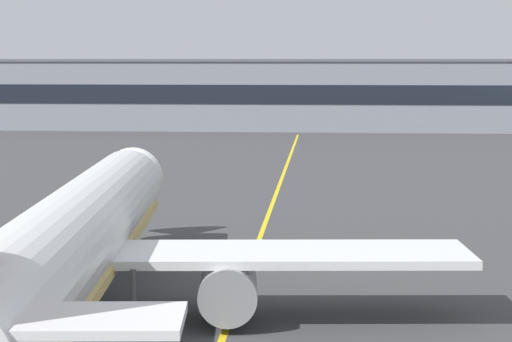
{
  "coord_description": "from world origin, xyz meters",
  "views": [
    {
      "loc": [
        4.99,
        -23.05,
        10.49
      ],
      "look_at": [
        1.67,
        13.59,
        6.46
      ],
      "focal_mm": 70.85,
      "sensor_mm": 36.0,
      "label": 1
    }
  ],
  "objects": [
    {
      "name": "terminal_building",
      "position": [
        4.44,
        130.69,
        5.38
      ],
      "size": [
        111.69,
        12.4,
        10.74
      ],
      "color": "gray",
      "rests_on": "ground"
    },
    {
      "name": "taxiway_centreline",
      "position": [
        0.0,
        30.0,
        0.0
      ],
      "size": [
        4.26,
        179.96,
        0.01
      ],
      "primitive_type": "cube",
      "rotation": [
        0.0,
        0.0,
        0.02
      ],
      "color": "yellow",
      "rests_on": "ground"
    },
    {
      "name": "safety_cone_by_nose_gear",
      "position": [
        -4.22,
        31.95,
        0.26
      ],
      "size": [
        0.44,
        0.44,
        0.55
      ],
      "color": "orange",
      "rests_on": "ground"
    },
    {
      "name": "airliner_foreground",
      "position": [
        -5.86,
        15.77,
        3.37
      ],
      "size": [
        32.31,
        41.52,
        11.65
      ],
      "color": "white",
      "rests_on": "ground"
    }
  ]
}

